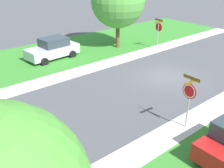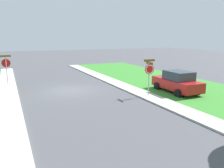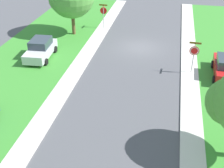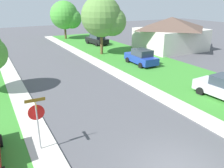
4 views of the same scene
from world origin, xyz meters
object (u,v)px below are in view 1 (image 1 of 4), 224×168
at_px(car_silver_near_corner, 53,49).
at_px(tree_sidewalk_far, 117,2).
at_px(stop_sign_near_corner, 158,29).
at_px(stop_sign_far_corner, 189,94).

bearing_deg(car_silver_near_corner, tree_sidewalk_far, -97.69).
bearing_deg(tree_sidewalk_far, stop_sign_near_corner, -142.80).
distance_m(stop_sign_far_corner, tree_sidewalk_far, 14.24).
bearing_deg(tree_sidewalk_far, stop_sign_far_corner, 152.31).
xyz_separation_m(stop_sign_near_corner, car_silver_near_corner, (3.83, 8.55, -1.01)).
bearing_deg(stop_sign_near_corner, car_silver_near_corner, 65.86).
relative_size(stop_sign_near_corner, stop_sign_far_corner, 1.00).
xyz_separation_m(stop_sign_near_corner, stop_sign_far_corner, (-9.47, 8.80, 0.00)).
distance_m(stop_sign_near_corner, stop_sign_far_corner, 12.93).
bearing_deg(stop_sign_far_corner, stop_sign_near_corner, -42.90).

